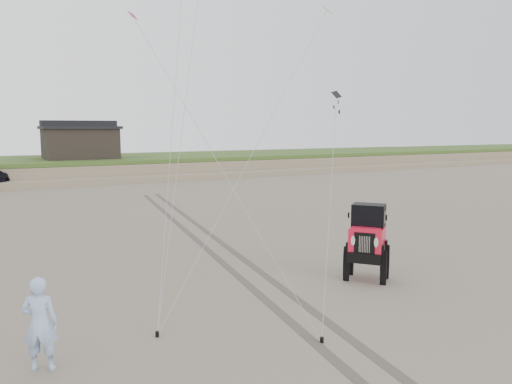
{
  "coord_description": "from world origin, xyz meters",
  "views": [
    {
      "loc": [
        -5.51,
        -9.49,
        4.44
      ],
      "look_at": [
        1.29,
        3.0,
        2.6
      ],
      "focal_mm": 35.0,
      "sensor_mm": 36.0,
      "label": 1
    }
  ],
  "objects": [
    {
      "name": "man",
      "position": [
        -4.81,
        0.04,
        0.88
      ],
      "size": [
        0.76,
        0.65,
        1.77
      ],
      "primitive_type": "imported",
      "rotation": [
        0.0,
        0.0,
        2.72
      ],
      "color": "#99B4EC",
      "rests_on": "ground"
    },
    {
      "name": "cabin",
      "position": [
        2.0,
        37.0,
        3.24
      ],
      "size": [
        6.4,
        5.4,
        3.35
      ],
      "color": "black",
      "rests_on": "dune_ridge"
    },
    {
      "name": "stake_main",
      "position": [
        -2.5,
        0.45,
        0.06
      ],
      "size": [
        0.08,
        0.08,
        0.12
      ],
      "primitive_type": "cylinder",
      "color": "black",
      "rests_on": "ground"
    },
    {
      "name": "dune_ridge",
      "position": [
        0.0,
        37.5,
        0.82
      ],
      "size": [
        160.0,
        14.25,
        1.73
      ],
      "color": "#7A6B54",
      "rests_on": "ground"
    },
    {
      "name": "tire_tracks",
      "position": [
        2.0,
        8.0,
        0.0
      ],
      "size": [
        5.22,
        29.74,
        0.01
      ],
      "color": "#4C443D",
      "rests_on": "ground"
    },
    {
      "name": "ground",
      "position": [
        0.0,
        0.0,
        0.0
      ],
      "size": [
        160.0,
        160.0,
        0.0
      ],
      "primitive_type": "plane",
      "color": "#6B6054",
      "rests_on": "ground"
    },
    {
      "name": "stake_aux",
      "position": [
        0.42,
        -1.47,
        0.06
      ],
      "size": [
        0.08,
        0.08,
        0.12
      ],
      "primitive_type": "cylinder",
      "color": "black",
      "rests_on": "ground"
    },
    {
      "name": "jeep",
      "position": [
        4.11,
        1.42,
        0.89
      ],
      "size": [
        4.99,
        4.66,
        1.78
      ],
      "primitive_type": null,
      "rotation": [
        0.0,
        0.0,
        -0.87
      ],
      "color": "red",
      "rests_on": "ground"
    }
  ]
}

